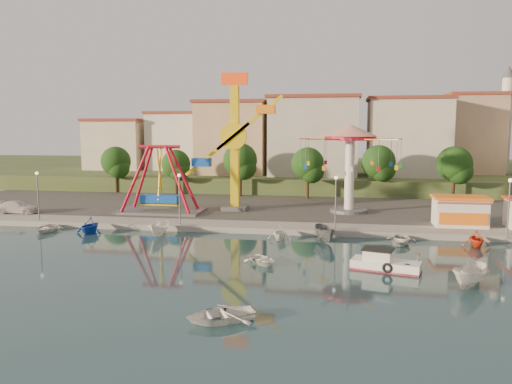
% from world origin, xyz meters
% --- Properties ---
extents(ground, '(200.00, 200.00, 0.00)m').
position_xyz_m(ground, '(0.00, 0.00, 0.00)').
color(ground, '#142E38').
rests_on(ground, ground).
extents(quay_deck, '(200.00, 100.00, 0.60)m').
position_xyz_m(quay_deck, '(0.00, 62.00, 0.30)').
color(quay_deck, '#9E998E').
rests_on(quay_deck, ground).
extents(asphalt_pad, '(90.00, 28.00, 0.01)m').
position_xyz_m(asphalt_pad, '(0.00, 30.00, 0.60)').
color(asphalt_pad, '#4C4944').
rests_on(asphalt_pad, quay_deck).
extents(hill_terrace, '(200.00, 60.00, 3.00)m').
position_xyz_m(hill_terrace, '(0.00, 67.00, 1.50)').
color(hill_terrace, '#384C26').
rests_on(hill_terrace, ground).
extents(pirate_ship_ride, '(10.00, 5.00, 8.00)m').
position_xyz_m(pirate_ship_ride, '(-12.52, 19.61, 4.39)').
color(pirate_ship_ride, '#59595E').
rests_on(pirate_ship_ride, quay_deck).
extents(kamikaze_tower, '(8.03, 3.10, 16.50)m').
position_xyz_m(kamikaze_tower, '(-3.75, 22.76, 8.41)').
color(kamikaze_tower, '#59595E').
rests_on(kamikaze_tower, quay_deck).
extents(wave_swinger, '(11.60, 11.60, 10.40)m').
position_xyz_m(wave_swinger, '(9.54, 23.39, 8.20)').
color(wave_swinger, '#59595E').
rests_on(wave_swinger, quay_deck).
extents(booth_left, '(5.40, 3.78, 3.08)m').
position_xyz_m(booth_left, '(20.51, 16.49, 2.16)').
color(booth_left, white).
rests_on(booth_left, quay_deck).
extents(lamp_post_0, '(0.14, 0.14, 5.00)m').
position_xyz_m(lamp_post_0, '(-24.00, 13.00, 3.10)').
color(lamp_post_0, '#59595E').
rests_on(lamp_post_0, quay_deck).
extents(lamp_post_1, '(0.14, 0.14, 5.00)m').
position_xyz_m(lamp_post_1, '(-8.00, 13.00, 3.10)').
color(lamp_post_1, '#59595E').
rests_on(lamp_post_1, quay_deck).
extents(lamp_post_2, '(0.14, 0.14, 5.00)m').
position_xyz_m(lamp_post_2, '(8.00, 13.00, 3.10)').
color(lamp_post_2, '#59595E').
rests_on(lamp_post_2, quay_deck).
extents(lamp_post_3, '(0.14, 0.14, 5.00)m').
position_xyz_m(lamp_post_3, '(24.00, 13.00, 3.10)').
color(lamp_post_3, '#59595E').
rests_on(lamp_post_3, quay_deck).
extents(tree_0, '(4.60, 4.60, 7.19)m').
position_xyz_m(tree_0, '(-26.00, 36.98, 5.47)').
color(tree_0, '#382314').
rests_on(tree_0, quay_deck).
extents(tree_1, '(4.35, 4.35, 6.80)m').
position_xyz_m(tree_1, '(-16.00, 36.24, 5.20)').
color(tree_1, '#382314').
rests_on(tree_1, quay_deck).
extents(tree_2, '(5.02, 5.02, 7.85)m').
position_xyz_m(tree_2, '(-6.00, 35.81, 5.92)').
color(tree_2, '#382314').
rests_on(tree_2, quay_deck).
extents(tree_3, '(4.68, 4.68, 7.32)m').
position_xyz_m(tree_3, '(4.00, 34.36, 5.55)').
color(tree_3, '#382314').
rests_on(tree_3, quay_deck).
extents(tree_4, '(4.86, 4.86, 7.60)m').
position_xyz_m(tree_4, '(14.00, 37.35, 5.75)').
color(tree_4, '#382314').
rests_on(tree_4, quay_deck).
extents(tree_5, '(4.83, 4.83, 7.54)m').
position_xyz_m(tree_5, '(24.00, 35.54, 5.71)').
color(tree_5, '#382314').
rests_on(tree_5, quay_deck).
extents(building_0, '(9.26, 9.53, 11.87)m').
position_xyz_m(building_0, '(-33.37, 46.06, 8.93)').
color(building_0, beige).
rests_on(building_0, hill_terrace).
extents(building_1, '(12.33, 9.01, 8.63)m').
position_xyz_m(building_1, '(-21.33, 51.38, 7.32)').
color(building_1, silver).
rests_on(building_1, hill_terrace).
extents(building_2, '(11.95, 9.28, 11.23)m').
position_xyz_m(building_2, '(-8.19, 51.96, 8.62)').
color(building_2, tan).
rests_on(building_2, hill_terrace).
extents(building_3, '(12.59, 10.50, 9.20)m').
position_xyz_m(building_3, '(5.60, 48.80, 7.60)').
color(building_3, beige).
rests_on(building_3, hill_terrace).
extents(building_4, '(10.75, 9.23, 9.24)m').
position_xyz_m(building_4, '(19.07, 52.20, 7.62)').
color(building_4, beige).
rests_on(building_4, hill_terrace).
extents(building_5, '(12.77, 10.96, 11.21)m').
position_xyz_m(building_5, '(32.37, 50.33, 8.61)').
color(building_5, tan).
rests_on(building_5, hill_terrace).
extents(minaret, '(2.80, 2.80, 18.00)m').
position_xyz_m(minaret, '(36.00, 54.00, 12.55)').
color(minaret, silver).
rests_on(minaret, hill_terrace).
extents(cabin_motorboat, '(5.29, 3.17, 1.75)m').
position_xyz_m(cabin_motorboat, '(11.65, 0.85, 0.47)').
color(cabin_motorboat, white).
rests_on(cabin_motorboat, ground).
extents(rowboat_a, '(3.68, 3.82, 0.64)m').
position_xyz_m(rowboat_a, '(2.48, 1.12, 0.32)').
color(rowboat_a, white).
rests_on(rowboat_a, ground).
extents(rowboat_b, '(4.65, 4.19, 0.79)m').
position_xyz_m(rowboat_b, '(1.93, -10.83, 0.40)').
color(rowboat_b, white).
rests_on(rowboat_b, ground).
extents(skiff, '(3.53, 4.14, 1.55)m').
position_xyz_m(skiff, '(16.89, -2.42, 0.77)').
color(skiff, white).
rests_on(skiff, ground).
extents(van, '(5.04, 2.24, 1.44)m').
position_xyz_m(van, '(-28.99, 16.56, 1.32)').
color(van, silver).
rests_on(van, quay_deck).
extents(moored_boat_0, '(2.93, 3.85, 0.75)m').
position_xyz_m(moored_boat_0, '(-21.21, 9.80, 0.37)').
color(moored_boat_0, silver).
rests_on(moored_boat_0, ground).
extents(moored_boat_1, '(2.96, 3.34, 1.64)m').
position_xyz_m(moored_boat_1, '(-16.42, 9.80, 0.82)').
color(moored_boat_1, '#1442B5').
rests_on(moored_boat_1, ground).
extents(moored_boat_2, '(1.54, 3.66, 1.39)m').
position_xyz_m(moored_boat_2, '(-9.09, 9.80, 0.69)').
color(moored_boat_2, white).
rests_on(moored_boat_2, ground).
extents(moored_boat_4, '(2.66, 2.99, 1.46)m').
position_xyz_m(moored_boat_4, '(2.85, 9.80, 0.73)').
color(moored_boat_4, white).
rests_on(moored_boat_4, ground).
extents(moored_boat_5, '(2.61, 4.25, 1.54)m').
position_xyz_m(moored_boat_5, '(7.07, 9.80, 0.77)').
color(moored_boat_5, slate).
rests_on(moored_boat_5, ground).
extents(moored_boat_6, '(3.38, 4.23, 0.78)m').
position_xyz_m(moored_boat_6, '(13.86, 9.80, 0.39)').
color(moored_boat_6, silver).
rests_on(moored_boat_6, ground).
extents(moored_boat_7, '(2.65, 3.01, 1.51)m').
position_xyz_m(moored_boat_7, '(20.43, 9.80, 0.75)').
color(moored_boat_7, red).
rests_on(moored_boat_7, ground).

